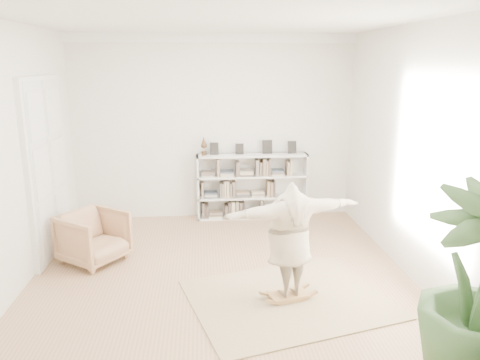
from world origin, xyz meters
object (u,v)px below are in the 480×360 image
at_px(rocker_board, 288,295).
at_px(bookshelf, 252,187).
at_px(armchair, 94,237).
at_px(person, 290,237).

bearing_deg(rocker_board, bookshelf, 76.42).
distance_m(bookshelf, armchair, 3.36).
relative_size(bookshelf, person, 1.18).
bearing_deg(armchair, person, -81.00).
relative_size(rocker_board, person, 0.30).
relative_size(bookshelf, armchair, 2.49).
xyz_separation_m(rocker_board, person, (0.00, 0.00, 0.82)).
bearing_deg(person, armchair, -43.21).
relative_size(bookshelf, rocker_board, 3.88).
bearing_deg(person, rocker_board, 74.48).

